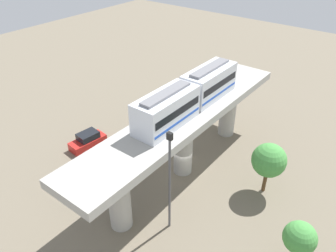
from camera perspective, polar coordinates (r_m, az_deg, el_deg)
ground_plane at (r=35.70m, az=2.49°, el=-7.59°), size 120.00×120.00×0.00m
viaduct at (r=32.50m, az=2.72°, el=-0.30°), size 5.20×28.00×7.09m
train at (r=31.39m, az=3.62°, el=5.24°), size 2.64×13.55×3.24m
parked_car_red at (r=39.84m, az=-13.49°, el=-2.45°), size 2.25×4.37×1.76m
parked_car_blue at (r=34.46m, az=-13.64°, el=-8.80°), size 2.56×4.46×1.76m
parked_car_black at (r=37.44m, az=-6.12°, el=-4.14°), size 2.56×4.46×1.76m
tree_near_viaduct at (r=32.42m, az=16.82°, el=-5.63°), size 3.24×3.24×5.33m
tree_mid_lot at (r=27.40m, az=21.52°, el=-17.33°), size 2.47×2.47×4.27m
signal_post at (r=26.58m, az=0.28°, el=-8.95°), size 0.44×0.28×9.69m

